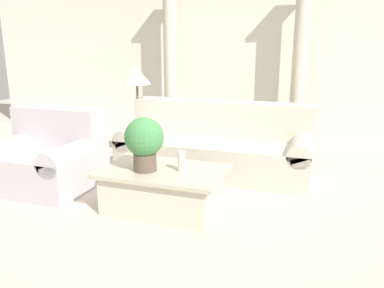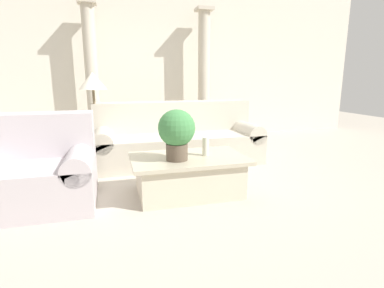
# 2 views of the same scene
# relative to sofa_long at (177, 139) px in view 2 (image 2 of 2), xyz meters

# --- Properties ---
(ground_plane) EXTENTS (16.00, 16.00, 0.00)m
(ground_plane) POSITION_rel_sofa_long_xyz_m (-0.33, -0.89, -0.35)
(ground_plane) COLOR #BCB2A3
(wall_back) EXTENTS (10.00, 0.06, 3.20)m
(wall_back) POSITION_rel_sofa_long_xyz_m (-0.33, 1.93, 1.25)
(wall_back) COLOR silver
(wall_back) RESTS_ON ground_plane
(sofa_long) EXTENTS (2.49, 1.00, 0.91)m
(sofa_long) POSITION_rel_sofa_long_xyz_m (0.00, 0.00, 0.00)
(sofa_long) COLOR beige
(sofa_long) RESTS_ON ground_plane
(loveseat) EXTENTS (1.17, 1.00, 0.91)m
(loveseat) POSITION_rel_sofa_long_xyz_m (-1.76, -1.18, 0.01)
(loveseat) COLOR #BFB5BA
(loveseat) RESTS_ON ground_plane
(coffee_table) EXTENTS (1.26, 0.80, 0.43)m
(coffee_table) POSITION_rel_sofa_long_xyz_m (-0.18, -1.38, -0.13)
(coffee_table) COLOR beige
(coffee_table) RESTS_ON ground_plane
(potted_plant) EXTENTS (0.39, 0.39, 0.54)m
(potted_plant) POSITION_rel_sofa_long_xyz_m (-0.33, -1.47, 0.38)
(potted_plant) COLOR brown
(potted_plant) RESTS_ON coffee_table
(pillar_candle) EXTENTS (0.07, 0.07, 0.21)m
(pillar_candle) POSITION_rel_sofa_long_xyz_m (0.02, -1.38, 0.18)
(pillar_candle) COLOR silver
(pillar_candle) RESTS_ON coffee_table
(floor_lamp) EXTENTS (0.39, 0.39, 1.36)m
(floor_lamp) POSITION_rel_sofa_long_xyz_m (-1.20, 0.09, 0.82)
(floor_lamp) COLOR brown
(floor_lamp) RESTS_ON ground_plane
(column_left) EXTENTS (0.33, 0.33, 2.62)m
(column_left) POSITION_rel_sofa_long_xyz_m (-1.27, 1.53, 0.98)
(column_left) COLOR beige
(column_left) RESTS_ON ground_plane
(column_right) EXTENTS (0.33, 0.33, 2.62)m
(column_right) POSITION_rel_sofa_long_xyz_m (0.92, 1.53, 0.98)
(column_right) COLOR beige
(column_right) RESTS_ON ground_plane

